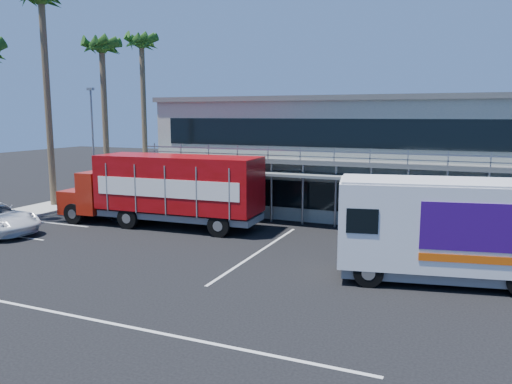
% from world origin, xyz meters
% --- Properties ---
extents(ground, '(120.00, 120.00, 0.00)m').
position_xyz_m(ground, '(0.00, 0.00, 0.00)').
color(ground, black).
rests_on(ground, ground).
extents(building, '(22.40, 12.00, 7.30)m').
position_xyz_m(building, '(3.00, 14.94, 3.66)').
color(building, gray).
rests_on(building, ground).
extents(curb_strip, '(3.00, 32.00, 0.16)m').
position_xyz_m(curb_strip, '(-15.00, 6.00, 0.08)').
color(curb_strip, '#A5A399').
rests_on(curb_strip, ground).
extents(palm_d, '(2.80, 2.80, 14.75)m').
position_xyz_m(palm_d, '(-15.20, 8.00, 12.80)').
color(palm_d, brown).
rests_on(palm_d, ground).
extents(palm_e, '(2.80, 2.80, 12.25)m').
position_xyz_m(palm_e, '(-14.70, 13.00, 10.57)').
color(palm_e, brown).
rests_on(palm_e, ground).
extents(palm_f, '(2.80, 2.80, 13.25)m').
position_xyz_m(palm_f, '(-15.10, 18.50, 11.47)').
color(palm_f, brown).
rests_on(palm_f, ground).
extents(light_pole_far, '(0.50, 0.25, 8.09)m').
position_xyz_m(light_pole_far, '(-14.20, 11.00, 4.50)').
color(light_pole_far, gray).
rests_on(light_pole_far, ground).
extents(red_truck, '(11.99, 3.39, 4.00)m').
position_xyz_m(red_truck, '(-4.81, 5.88, 2.20)').
color(red_truck, '#9E1B0C').
rests_on(red_truck, ground).
extents(white_van, '(8.26, 4.19, 3.85)m').
position_xyz_m(white_van, '(9.99, 2.00, 2.05)').
color(white_van, white).
rests_on(white_van, ground).
extents(parked_car_d, '(5.03, 2.53, 1.40)m').
position_xyz_m(parked_car_d, '(-9.50, 6.59, 0.70)').
color(parked_car_d, '#323943').
rests_on(parked_car_d, ground).
extents(parked_car_e, '(4.68, 2.19, 1.55)m').
position_xyz_m(parked_car_e, '(-9.50, 7.20, 0.78)').
color(parked_car_e, slate).
rests_on(parked_car_e, ground).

